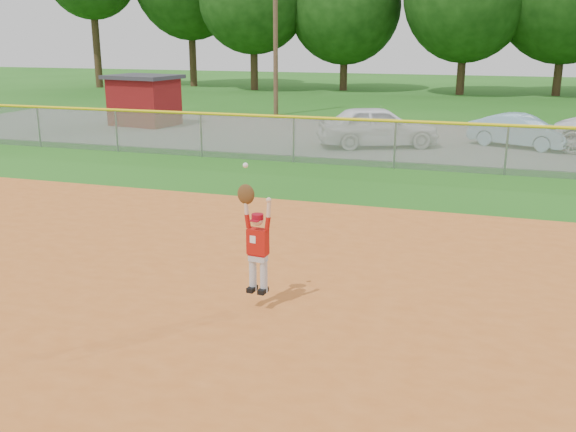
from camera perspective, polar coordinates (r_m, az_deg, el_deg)
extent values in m
plane|color=#1F5C15|center=(11.23, 1.74, -5.58)|extent=(120.00, 120.00, 0.00)
cube|color=#BE5F22|center=(8.64, -3.86, -12.41)|extent=(24.00, 16.00, 0.04)
cube|color=slate|center=(26.53, 11.33, 6.70)|extent=(44.00, 10.00, 0.03)
imported|color=white|center=(24.37, 7.99, 7.91)|extent=(4.82, 3.44, 1.53)
imported|color=#86B2C8|center=(25.56, 19.94, 7.13)|extent=(3.88, 2.61, 1.21)
cube|color=#620E0E|center=(30.73, -12.65, 9.83)|extent=(3.03, 2.46, 2.14)
cube|color=#333338|center=(30.63, -12.78, 11.97)|extent=(3.42, 2.86, 0.17)
cube|color=gray|center=(20.54, 9.48, 6.25)|extent=(40.00, 0.03, 1.50)
cylinder|color=yellow|center=(20.43, 9.58, 8.33)|extent=(40.00, 0.10, 0.10)
cylinder|color=gray|center=(25.98, -21.27, 7.38)|extent=(0.06, 0.06, 1.50)
cylinder|color=gray|center=(24.05, -14.99, 7.32)|extent=(0.06, 0.06, 1.50)
cylinder|color=gray|center=(22.45, -7.72, 7.13)|extent=(0.06, 0.06, 1.50)
cylinder|color=gray|center=(21.26, 0.50, 6.79)|extent=(0.06, 0.06, 1.50)
cylinder|color=gray|center=(20.54, 9.48, 6.25)|extent=(0.06, 0.06, 1.50)
cylinder|color=gray|center=(20.35, 18.84, 5.53)|extent=(0.06, 0.06, 1.50)
cylinder|color=#4C3823|center=(33.85, -1.12, 16.54)|extent=(0.24, 0.24, 9.00)
cylinder|color=#422D1C|center=(54.21, -16.63, 14.00)|extent=(0.56, 0.56, 5.87)
cylinder|color=#422D1C|center=(53.85, -8.49, 14.59)|extent=(0.56, 0.56, 6.10)
cylinder|color=#422D1C|center=(49.79, -3.03, 13.68)|extent=(0.56, 0.56, 4.43)
ellipsoid|color=#193F0F|center=(49.81, -3.11, 18.66)|extent=(8.01, 8.01, 7.88)
cylinder|color=#422D1C|center=(49.49, 4.98, 13.44)|extent=(0.56, 0.56, 4.11)
ellipsoid|color=#193F0F|center=(49.49, 5.10, 18.09)|extent=(8.19, 8.19, 8.39)
cylinder|color=#422D1C|center=(47.30, 15.20, 13.18)|extent=(0.56, 0.56, 4.64)
cylinder|color=#422D1C|center=(48.61, 23.00, 12.70)|extent=(0.56, 0.56, 4.89)
cylinder|color=silver|center=(9.86, -3.14, -5.22)|extent=(0.12, 0.12, 0.52)
cylinder|color=silver|center=(9.78, -2.17, -5.39)|extent=(0.12, 0.12, 0.52)
cube|color=black|center=(9.91, -3.21, -6.48)|extent=(0.12, 0.22, 0.07)
cube|color=black|center=(9.84, -2.23, -6.65)|extent=(0.12, 0.22, 0.07)
cube|color=silver|center=(9.72, -2.68, -3.72)|extent=(0.28, 0.17, 0.10)
cube|color=maroon|center=(9.70, -2.68, -3.37)|extent=(0.29, 0.18, 0.04)
cube|color=#AC130C|center=(9.64, -2.70, -2.27)|extent=(0.33, 0.20, 0.39)
cube|color=white|center=(9.56, -3.16, -2.10)|extent=(0.09, 0.02, 0.11)
sphere|color=beige|center=(9.54, -2.73, -0.36)|extent=(0.19, 0.19, 0.18)
cylinder|color=maroon|center=(9.52, -2.73, -0.06)|extent=(0.20, 0.20, 0.08)
cube|color=maroon|center=(9.45, -2.98, -0.41)|extent=(0.14, 0.12, 0.02)
cylinder|color=#AC130C|center=(9.62, -3.60, -0.45)|extent=(0.11, 0.08, 0.21)
cylinder|color=beige|center=(9.57, -3.74, 0.80)|extent=(0.08, 0.07, 0.23)
ellipsoid|color=#4C2D14|center=(9.52, -3.76, 1.94)|extent=(0.28, 0.15, 0.31)
sphere|color=white|center=(9.42, -3.81, 4.53)|extent=(0.09, 0.09, 0.08)
cylinder|color=#AC130C|center=(9.48, -1.83, -0.68)|extent=(0.11, 0.08, 0.21)
cylinder|color=beige|center=(9.41, -1.73, 0.57)|extent=(0.08, 0.07, 0.23)
sphere|color=beige|center=(9.37, -1.73, 1.42)|extent=(0.09, 0.09, 0.08)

